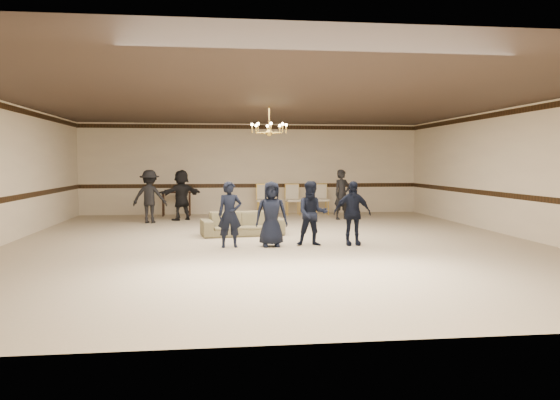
{
  "coord_description": "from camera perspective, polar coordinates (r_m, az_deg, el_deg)",
  "views": [
    {
      "loc": [
        -1.35,
        -12.27,
        1.83
      ],
      "look_at": [
        0.09,
        -0.5,
        1.0
      ],
      "focal_mm": 34.7,
      "sensor_mm": 36.0,
      "label": 1
    }
  ],
  "objects": [
    {
      "name": "banquet_chair_right",
      "position": [
        18.95,
        4.37,
        0.04
      ],
      "size": [
        0.52,
        0.52,
        1.06
      ],
      "primitive_type": null,
      "rotation": [
        0.0,
        0.0,
        -0.02
      ],
      "color": "beige",
      "rests_on": "floor"
    },
    {
      "name": "banquet_chair_mid",
      "position": [
        18.78,
        1.37,
        0.02
      ],
      "size": [
        0.56,
        0.56,
        1.06
      ],
      "primitive_type": null,
      "rotation": [
        0.0,
        0.0,
        0.1
      ],
      "color": "beige",
      "rests_on": "floor"
    },
    {
      "name": "crown_molding",
      "position": [
        19.34,
        -2.97,
        7.69
      ],
      "size": [
        12.0,
        0.02,
        0.14
      ],
      "primitive_type": "cube",
      "color": "black",
      "rests_on": "wall_back"
    },
    {
      "name": "chair_rail",
      "position": [
        19.32,
        -2.95,
        1.52
      ],
      "size": [
        12.0,
        0.02,
        0.14
      ],
      "primitive_type": "cube",
      "color": "black",
      "rests_on": "wall_back"
    },
    {
      "name": "boy_d",
      "position": [
        12.06,
        7.62,
        -1.37
      ],
      "size": [
        0.84,
        0.36,
        1.42
      ],
      "primitive_type": "imported",
      "rotation": [
        0.0,
        0.0,
        -0.02
      ],
      "color": "black",
      "rests_on": "floor"
    },
    {
      "name": "boy_b",
      "position": [
        11.74,
        -0.92,
        -1.49
      ],
      "size": [
        0.7,
        0.46,
        1.42
      ],
      "primitive_type": "imported",
      "rotation": [
        0.0,
        0.0,
        -0.02
      ],
      "color": "black",
      "rests_on": "floor"
    },
    {
      "name": "adult_left",
      "position": [
        16.75,
        -13.57,
        0.36
      ],
      "size": [
        1.11,
        0.73,
        1.6
      ],
      "primitive_type": "imported",
      "rotation": [
        0.0,
        0.0,
        3.01
      ],
      "color": "black",
      "rests_on": "floor"
    },
    {
      "name": "boy_c",
      "position": [
        11.87,
        3.41,
        -1.43
      ],
      "size": [
        0.74,
        0.61,
        1.42
      ],
      "primitive_type": "imported",
      "rotation": [
        0.0,
        0.0,
        -0.1
      ],
      "color": "black",
      "rests_on": "floor"
    },
    {
      "name": "banquet_chair_left",
      "position": [
        18.66,
        -1.67,
        -0.01
      ],
      "size": [
        0.55,
        0.55,
        1.06
      ],
      "primitive_type": null,
      "rotation": [
        0.0,
        0.0,
        -0.08
      ],
      "color": "beige",
      "rests_on": "floor"
    },
    {
      "name": "chandelier",
      "position": [
        13.38,
        -1.15,
        8.47
      ],
      "size": [
        0.94,
        0.94,
        0.89
      ],
      "primitive_type": null,
      "color": "gold",
      "rests_on": "ceiling"
    },
    {
      "name": "adult_mid",
      "position": [
        17.37,
        -10.35,
        0.53
      ],
      "size": [
        1.51,
        1.18,
        1.6
      ],
      "primitive_type": "imported",
      "rotation": [
        0.0,
        0.0,
        3.7
      ],
      "color": "black",
      "rests_on": "floor"
    },
    {
      "name": "adult_right",
      "position": [
        17.42,
        6.56,
        0.58
      ],
      "size": [
        0.69,
        0.58,
        1.6
      ],
      "primitive_type": "imported",
      "rotation": [
        0.0,
        0.0,
        0.4
      ],
      "color": "black",
      "rests_on": "floor"
    },
    {
      "name": "console_table",
      "position": [
        18.83,
        -10.85,
        -0.37
      ],
      "size": [
        1.03,
        0.49,
        0.84
      ],
      "primitive_type": "cube",
      "rotation": [
        0.0,
        0.0,
        0.07
      ],
      "color": "black",
      "rests_on": "floor"
    },
    {
      "name": "boy_a",
      "position": [
        11.68,
        -5.31,
        -1.53
      ],
      "size": [
        0.54,
        0.38,
        1.42
      ],
      "primitive_type": "imported",
      "rotation": [
        0.0,
        0.0,
        0.08
      ],
      "color": "black",
      "rests_on": "floor"
    },
    {
      "name": "room",
      "position": [
        12.35,
        -0.67,
        2.92
      ],
      "size": [
        12.01,
        14.01,
        3.21
      ],
      "color": "#C2B195",
      "rests_on": "ground"
    },
    {
      "name": "settee",
      "position": [
        13.6,
        -3.99,
        -2.49
      ],
      "size": [
        2.13,
        1.09,
        0.59
      ],
      "primitive_type": "imported",
      "rotation": [
        0.0,
        0.0,
        0.15
      ],
      "color": "#787350",
      "rests_on": "floor"
    }
  ]
}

